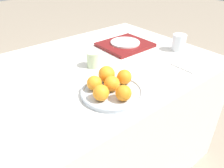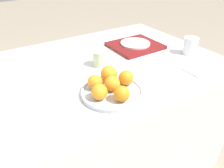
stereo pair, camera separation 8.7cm
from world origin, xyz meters
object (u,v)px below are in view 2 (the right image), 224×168
(orange_0, at_px, (112,84))
(serving_tray, at_px, (135,46))
(side_plate, at_px, (135,43))
(cup_2, at_px, (100,59))
(water_glass, at_px, (190,46))
(orange_3, at_px, (109,74))
(napkin, at_px, (197,69))
(orange_5, at_px, (95,82))
(orange_4, at_px, (126,78))
(orange_2, at_px, (122,94))
(fruit_platter, at_px, (112,92))
(orange_1, at_px, (100,92))

(orange_0, xyz_separation_m, serving_tray, (0.39, 0.34, -0.04))
(side_plate, xyz_separation_m, cup_2, (-0.30, -0.10, 0.01))
(water_glass, relative_size, side_plate, 0.53)
(orange_0, relative_size, orange_3, 0.89)
(serving_tray, relative_size, napkin, 2.15)
(cup_2, distance_m, napkin, 0.49)
(orange_5, relative_size, side_plate, 0.35)
(orange_0, relative_size, orange_4, 1.01)
(orange_5, xyz_separation_m, napkin, (0.52, -0.10, -0.04))
(orange_2, relative_size, water_glass, 0.66)
(orange_4, xyz_separation_m, cup_2, (0.01, 0.24, -0.01))
(orange_0, bearing_deg, fruit_platter, -126.86)
(serving_tray, bearing_deg, water_glass, -50.43)
(cup_2, bearing_deg, orange_1, -119.63)
(orange_4, height_order, orange_5, orange_4)
(side_plate, distance_m, napkin, 0.41)
(cup_2, height_order, napkin, cup_2)
(orange_2, height_order, orange_3, orange_3)
(orange_3, relative_size, napkin, 0.55)
(orange_0, distance_m, orange_2, 0.08)
(orange_3, bearing_deg, orange_0, -111.62)
(orange_4, xyz_separation_m, napkin, (0.39, -0.06, -0.04))
(orange_3, distance_m, orange_5, 0.08)
(fruit_platter, xyz_separation_m, orange_3, (0.03, 0.08, 0.04))
(orange_5, xyz_separation_m, water_glass, (0.64, 0.05, 0.00))
(orange_0, bearing_deg, napkin, -6.66)
(orange_5, bearing_deg, orange_2, -71.36)
(orange_3, xyz_separation_m, napkin, (0.44, -0.12, -0.05))
(water_glass, height_order, serving_tray, water_glass)
(water_glass, height_order, napkin, water_glass)
(orange_2, xyz_separation_m, water_glass, (0.60, 0.18, 0.00))
(fruit_platter, distance_m, cup_2, 0.27)
(fruit_platter, bearing_deg, orange_4, 10.95)
(serving_tray, xyz_separation_m, cup_2, (-0.30, -0.10, 0.03))
(orange_0, height_order, orange_2, orange_0)
(orange_4, bearing_deg, fruit_platter, -169.05)
(fruit_platter, bearing_deg, water_glass, 10.45)
(water_glass, distance_m, napkin, 0.20)
(orange_2, relative_size, orange_3, 0.86)
(fruit_platter, height_order, orange_1, orange_1)
(orange_5, distance_m, napkin, 0.53)
(orange_0, bearing_deg, orange_5, 135.82)
(cup_2, bearing_deg, fruit_platter, -109.35)
(water_glass, xyz_separation_m, serving_tray, (-0.20, 0.24, -0.04))
(water_glass, height_order, side_plate, water_glass)
(fruit_platter, bearing_deg, napkin, -5.77)
(fruit_platter, distance_m, napkin, 0.47)
(orange_0, bearing_deg, orange_3, 68.38)
(side_plate, bearing_deg, cup_2, -162.32)
(orange_3, bearing_deg, napkin, -15.78)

